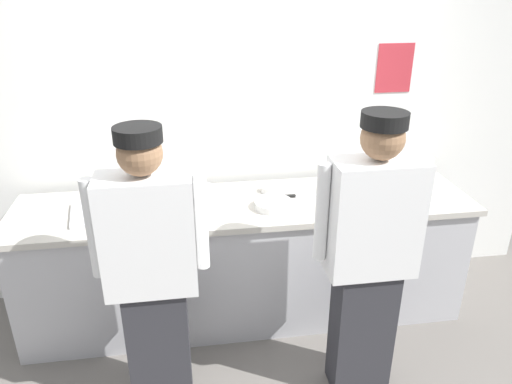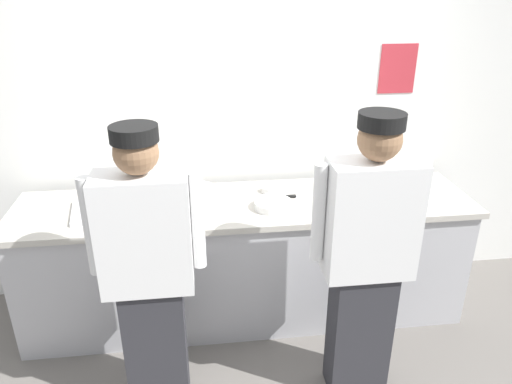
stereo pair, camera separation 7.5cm
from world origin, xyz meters
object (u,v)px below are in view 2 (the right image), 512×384
object	(u,v)px
ramekin_green_sauce	(340,184)
squeeze_bottle_primary	(157,180)
ramekin_red_sauce	(349,196)
ramekin_yellow_sauce	(270,189)
chef_near_left	(149,270)
sheet_tray	(112,209)
plate_stack_rear	(273,205)
chef_center	(367,256)
mixing_bowl_steel	(390,188)
plate_stack_front	(198,194)
chefs_knife	(299,196)
ramekin_orange_sauce	(423,202)

from	to	relation	value
ramekin_green_sauce	squeeze_bottle_primary	bearing A→B (deg)	177.84
ramekin_red_sauce	ramekin_yellow_sauce	bearing A→B (deg)	160.63
ramekin_green_sauce	chef_near_left	bearing A→B (deg)	-144.69
ramekin_green_sauce	ramekin_yellow_sauce	xyz separation A→B (m)	(-0.52, -0.03, 0.00)
sheet_tray	ramekin_yellow_sauce	bearing A→B (deg)	8.54
squeeze_bottle_primary	plate_stack_rear	bearing A→B (deg)	-23.37
chef_near_left	chef_center	world-z (taller)	chef_center
chef_near_left	squeeze_bottle_primary	size ratio (longest dim) A/B	8.15
mixing_bowl_steel	ramekin_red_sauce	world-z (taller)	mixing_bowl_steel
chef_center	squeeze_bottle_primary	distance (m)	1.53
plate_stack_rear	sheet_tray	xyz separation A→B (m)	(-1.04, 0.09, -0.01)
plate_stack_front	chefs_knife	size ratio (longest dim) A/B	0.84
chef_near_left	ramekin_green_sauce	size ratio (longest dim) A/B	15.75
plate_stack_front	sheet_tray	distance (m)	0.56
plate_stack_front	ramekin_yellow_sauce	xyz separation A→B (m)	(0.50, 0.08, -0.03)
ramekin_yellow_sauce	mixing_bowl_steel	bearing A→B (deg)	-11.30
sheet_tray	ramekin_red_sauce	size ratio (longest dim) A/B	5.63
ramekin_orange_sauce	squeeze_bottle_primary	bearing A→B (deg)	167.07
ramekin_yellow_sauce	plate_stack_rear	bearing A→B (deg)	-93.50
chef_center	ramekin_red_sauce	world-z (taller)	chef_center
plate_stack_rear	sheet_tray	distance (m)	1.05
squeeze_bottle_primary	ramekin_green_sauce	distance (m)	1.29
mixing_bowl_steel	ramekin_red_sauce	xyz separation A→B (m)	(-0.29, -0.02, -0.04)
plate_stack_front	sheet_tray	size ratio (longest dim) A/B	0.47
chefs_knife	plate_stack_rear	bearing A→B (deg)	-144.47
ramekin_orange_sauce	sheet_tray	bearing A→B (deg)	175.29
plate_stack_front	mixing_bowl_steel	bearing A→B (deg)	-3.75
plate_stack_front	plate_stack_rear	distance (m)	0.52
plate_stack_rear	ramekin_orange_sauce	size ratio (longest dim) A/B	2.90
plate_stack_rear	chef_center	bearing A→B (deg)	-58.63
chef_near_left	chef_center	xyz separation A→B (m)	(1.16, -0.03, 0.02)
ramekin_yellow_sauce	ramekin_green_sauce	bearing A→B (deg)	3.04
chefs_knife	plate_stack_front	bearing A→B (deg)	177.39
chef_center	sheet_tray	size ratio (longest dim) A/B	3.44
ramekin_orange_sauce	chef_near_left	bearing A→B (deg)	-162.27
chef_near_left	ramekin_yellow_sauce	distance (m)	1.17
plate_stack_rear	mixing_bowl_steel	distance (m)	0.83
sheet_tray	ramekin_yellow_sauce	distance (m)	1.07
sheet_tray	ramekin_red_sauce	world-z (taller)	ramekin_red_sauce
plate_stack_front	ramekin_red_sauce	bearing A→B (deg)	-5.93
chefs_knife	chef_near_left	bearing A→B (deg)	-141.00
chef_near_left	plate_stack_rear	distance (m)	0.98
plate_stack_rear	squeeze_bottle_primary	world-z (taller)	squeeze_bottle_primary
chefs_knife	ramekin_green_sauce	bearing A→B (deg)	22.34
chef_near_left	sheet_tray	bearing A→B (deg)	111.56
chef_center	plate_stack_rear	xyz separation A→B (m)	(-0.41, 0.67, 0.01)
ramekin_red_sauce	ramekin_yellow_sauce	world-z (taller)	same
chef_center	plate_stack_rear	bearing A→B (deg)	121.37
chefs_knife	ramekin_yellow_sauce	bearing A→B (deg)	150.51
plate_stack_rear	squeeze_bottle_primary	distance (m)	0.83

